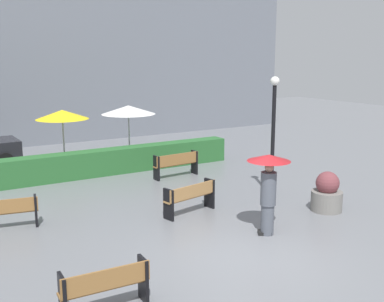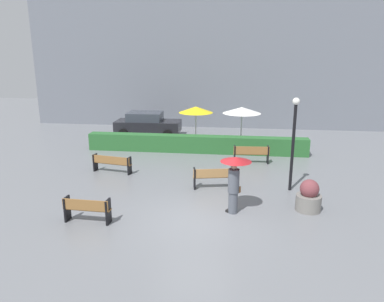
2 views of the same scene
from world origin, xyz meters
name	(u,v)px [view 1 (image 1 of 2)]	position (x,y,z in m)	size (l,w,h in m)	color
ground_plane	(245,255)	(0.00, 0.00, 0.00)	(60.00, 60.00, 0.00)	slate
bench_mid_center	(191,196)	(0.37, 2.97, 0.51)	(1.69, 0.70, 0.85)	#9E7242
bench_back_row	(177,163)	(1.98, 6.67, 0.52)	(1.78, 0.48, 0.88)	olive
bench_near_left	(105,286)	(-3.48, -0.65, 0.49)	(1.55, 0.44, 0.82)	olive
pedestrian_with_umbrella	(268,181)	(1.23, 0.74, 1.33)	(1.06, 1.06, 1.98)	#4C515B
planter_pot	(327,194)	(3.81, 1.23, 0.49)	(0.87, 0.87, 1.13)	slate
lamp_post	(273,123)	(3.43, 3.17, 2.29)	(0.28, 0.28, 3.71)	black
patio_umbrella_yellow	(62,115)	(-1.16, 9.86, 2.14)	(1.97, 1.97, 2.32)	silver
patio_umbrella_white	(128,110)	(1.47, 9.70, 2.18)	(2.16, 2.16, 2.36)	silver
hedge_strip	(81,165)	(-0.98, 8.40, 0.47)	(12.05, 0.70, 0.93)	#28602D
building_facade	(47,29)	(0.00, 16.00, 5.61)	(28.00, 1.20, 11.22)	slate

